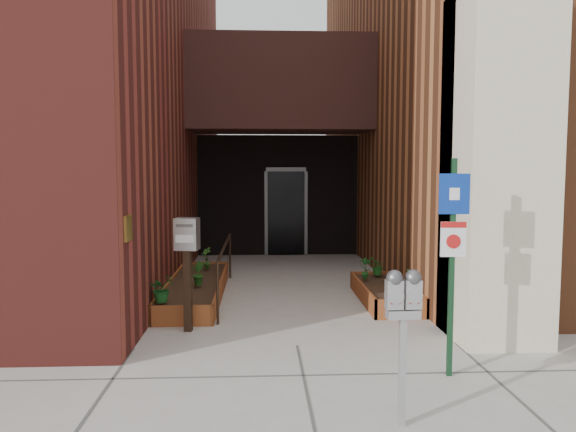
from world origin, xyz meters
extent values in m
plane|color=#9E9991|center=(0.00, 0.00, 0.00)|extent=(80.00, 80.00, 0.00)
cube|color=maroon|center=(-6.00, 6.70, 5.00)|extent=(8.00, 14.60, 10.00)
cube|color=brown|center=(6.00, 7.15, 5.00)|extent=(8.00, 13.70, 10.00)
cube|color=beige|center=(2.55, 0.20, 2.20)|extent=(1.10, 1.20, 4.40)
cube|color=black|center=(0.00, 6.00, 4.00)|extent=(4.20, 2.00, 2.00)
cube|color=black|center=(0.00, 7.40, 1.50)|extent=(4.00, 0.30, 3.00)
cube|color=black|center=(0.20, 7.22, 1.05)|extent=(0.90, 0.06, 2.10)
cube|color=#B79338|center=(-1.99, -0.20, 1.50)|extent=(0.04, 0.30, 0.30)
cube|color=brown|center=(-1.55, 0.92, 0.15)|extent=(0.90, 0.04, 0.30)
cube|color=brown|center=(-1.55, 4.48, 0.15)|extent=(0.90, 0.04, 0.30)
cube|color=brown|center=(-1.98, 2.70, 0.15)|extent=(0.04, 3.60, 0.30)
cube|color=brown|center=(-1.12, 2.70, 0.15)|extent=(0.04, 3.60, 0.30)
cube|color=black|center=(-1.55, 2.70, 0.13)|extent=(0.82, 3.52, 0.26)
cube|color=brown|center=(1.60, 1.12, 0.15)|extent=(0.80, 0.04, 0.30)
cube|color=brown|center=(1.60, 3.28, 0.15)|extent=(0.80, 0.04, 0.30)
cube|color=brown|center=(1.22, 2.20, 0.15)|extent=(0.04, 2.20, 0.30)
cube|color=brown|center=(1.98, 2.20, 0.15)|extent=(0.04, 2.20, 0.30)
cube|color=black|center=(1.60, 2.20, 0.13)|extent=(0.72, 2.12, 0.26)
cylinder|color=black|center=(-1.05, 1.00, 0.45)|extent=(0.04, 0.04, 0.90)
cylinder|color=black|center=(-1.05, 4.30, 0.45)|extent=(0.04, 0.04, 0.90)
cylinder|color=black|center=(-1.05, 2.65, 0.88)|extent=(0.04, 3.30, 0.04)
cube|color=#A7A7A9|center=(0.75, -2.19, 0.47)|extent=(0.06, 0.06, 0.94)
cube|color=#A7A7A9|center=(0.75, -2.19, 0.98)|extent=(0.29, 0.13, 0.08)
cube|color=#A7A7A9|center=(0.67, -2.19, 1.14)|extent=(0.15, 0.10, 0.24)
sphere|color=#59595B|center=(0.67, -2.19, 1.28)|extent=(0.14, 0.14, 0.14)
cube|color=white|center=(0.67, -2.24, 1.16)|extent=(0.08, 0.01, 0.05)
cube|color=#B21414|center=(0.67, -2.24, 1.09)|extent=(0.08, 0.01, 0.03)
cube|color=#A7A7A9|center=(0.83, -2.19, 1.14)|extent=(0.15, 0.10, 0.24)
sphere|color=#59595B|center=(0.83, -2.19, 1.28)|extent=(0.14, 0.14, 0.14)
cube|color=white|center=(0.83, -2.23, 1.16)|extent=(0.08, 0.01, 0.05)
cube|color=#B21414|center=(0.83, -2.23, 1.09)|extent=(0.08, 0.01, 0.03)
cube|color=#13361D|center=(1.55, -1.07, 1.15)|extent=(0.06, 0.06, 2.30)
cube|color=navy|center=(1.55, -1.10, 1.93)|extent=(0.31, 0.04, 0.42)
cube|color=white|center=(1.55, -1.10, 1.93)|extent=(0.11, 0.02, 0.13)
cube|color=white|center=(1.55, -1.10, 1.46)|extent=(0.26, 0.04, 0.37)
cube|color=#B21414|center=(1.55, -1.10, 1.62)|extent=(0.26, 0.03, 0.06)
cylinder|color=#B21414|center=(1.55, -1.11, 1.44)|extent=(0.15, 0.02, 0.15)
cube|color=black|center=(-1.42, 0.70, 0.56)|extent=(0.12, 0.12, 1.12)
cube|color=#A1A1A3|center=(-1.42, 0.70, 1.32)|extent=(0.34, 0.27, 0.43)
cube|color=#59595B|center=(-1.44, 0.59, 1.44)|extent=(0.22, 0.04, 0.04)
cube|color=white|center=(-1.44, 0.59, 1.27)|extent=(0.24, 0.05, 0.10)
imported|color=#18551E|center=(-1.85, 1.13, 0.49)|extent=(0.49, 0.49, 0.39)
imported|color=#1F5418|center=(-1.46, 2.27, 0.49)|extent=(0.26, 0.26, 0.38)
imported|color=#295B1A|center=(-1.74, 3.16, 0.47)|extent=(0.23, 0.23, 0.33)
imported|color=#275A19|center=(-1.46, 3.74, 0.50)|extent=(0.30, 0.30, 0.41)
imported|color=#1B5919|center=(1.85, 1.56, 0.48)|extent=(0.26, 0.26, 0.35)
imported|color=#1A5D20|center=(1.35, 2.62, 0.49)|extent=(0.26, 0.26, 0.38)
imported|color=#1B601C|center=(1.62, 2.94, 0.46)|extent=(0.39, 0.39, 0.32)
camera|label=1|loc=(-0.45, -6.77, 2.21)|focal=35.00mm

